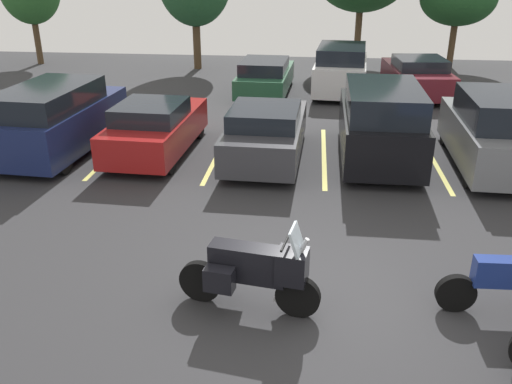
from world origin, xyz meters
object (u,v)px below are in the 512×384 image
Objects in this scene: car_grey at (494,132)px; car_far_maroon at (417,76)px; car_navy at (58,119)px; car_far_white at (341,70)px; car_far_green at (265,77)px; motorcycle_touring at (254,270)px; car_charcoal at (266,133)px; car_red at (156,128)px; car_black at (380,123)px.

car_far_maroon is at bearing 94.71° from car_grey.
car_far_white is (7.83, 7.78, -0.04)m from car_navy.
car_far_maroon is (5.76, 0.46, 0.04)m from car_far_green.
car_far_green is at bearing 94.38° from motorcycle_touring.
car_charcoal is at bearing -123.38° from car_far_maroon.
car_grey is at bearing 0.24° from car_charcoal.
car_far_maroon is (10.71, 7.78, -0.24)m from car_navy.
car_far_white is (5.20, 7.61, 0.19)m from car_red.
car_black is 1.03× the size of car_far_green.
car_black is at bearing 1.80° from car_navy.
car_grey is at bearing -0.65° from car_red.
motorcycle_touring reaches higher than car_far_green.
car_far_white is at bearing 74.03° from car_charcoal.
car_black is 7.93m from car_far_green.
car_far_maroon reaches higher than car_far_green.
car_far_white is at bearing 95.49° from car_black.
motorcycle_touring is 0.49× the size of car_charcoal.
car_grey is at bearing -48.59° from car_far_green.
car_far_white is (-0.72, 7.51, -0.09)m from car_black.
car_black reaches higher than car_far_maroon.
car_far_white is at bearing 55.68° from car_red.
car_grey is at bearing -4.08° from car_black.
car_charcoal is at bearing 0.46° from car_navy.
car_black reaches higher than motorcycle_touring.
car_charcoal is at bearing -175.65° from car_black.
car_black is (2.53, 6.89, 0.32)m from motorcycle_touring.
car_grey is 7.74m from car_far_maroon.
car_far_green is 2.93m from car_far_white.
car_charcoal is (-0.40, 6.66, 0.04)m from motorcycle_touring.
car_far_green is at bearing 72.05° from car_red.
car_far_maroon is at bearing 36.01° from car_navy.
motorcycle_touring is 0.48× the size of car_black.
car_red is 11.10m from car_far_maroon.
car_grey is 8.48m from car_far_white.
car_grey is (5.73, 0.02, 0.20)m from car_charcoal.
motorcycle_touring is at bearing -47.73° from car_navy.
car_far_white is (2.21, 7.74, 0.19)m from car_charcoal.
car_red is at bearing -124.32° from car_far_white.
car_charcoal reaches higher than car_red.
car_black is (2.94, 0.22, 0.28)m from car_charcoal.
car_far_white is (-3.52, 7.71, -0.01)m from car_grey.
motorcycle_touring reaches higher than car_far_maroon.
car_red is at bearing 177.63° from car_charcoal.
car_grey is (8.72, -0.10, 0.20)m from car_red.
car_navy is at bearing -179.65° from car_grey.
car_far_maroon is at bearing 0.02° from car_far_white.
car_red is at bearing 3.67° from car_navy.
car_navy reaches higher than car_far_green.
motorcycle_touring is 8.95m from car_navy.
car_grey reaches higher than car_far_maroon.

